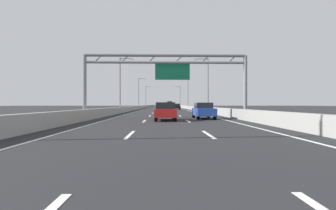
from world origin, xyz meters
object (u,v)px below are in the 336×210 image
Objects in this scene: streetlamp_left_far at (139,91)px; streetlamp_right_far at (187,91)px; streetlamp_left_mid at (121,81)px; streetlamp_right_distant at (180,95)px; blue_car at (203,110)px; red_car at (165,111)px; sign_gantry at (166,69)px; streetlamp_left_distant at (146,95)px; box_truck at (170,104)px; white_car at (163,105)px; black_car at (177,106)px; streetlamp_right_mid at (207,81)px.

streetlamp_left_far is 1.00× the size of streetlamp_right_far.
streetlamp_left_mid and streetlamp_right_distant have the same top height.
blue_car is at bearing -92.52° from streetlamp_right_distant.
streetlamp_left_mid is at bearing 108.57° from red_car.
streetlamp_right_far is 33.83m from streetlamp_right_distant.
streetlamp_left_far is (-7.55, 52.85, 0.56)m from sign_gantry.
streetlamp_right_far reaches higher than red_car.
streetlamp_left_distant is 23.31m from box_truck.
box_truck is at bearing 94.17° from streetlamp_right_far.
box_truck is (3.44, 106.88, -3.23)m from sign_gantry.
streetlamp_left_far is 1.00× the size of streetlamp_right_distant.
sign_gantry is at bearing -90.02° from white_car.
black_car is 0.96× the size of white_car.
red_car is 105.83m from white_car.
streetlamp_right_far is (14.93, 0.00, 0.00)m from streetlamp_left_far.
streetlamp_right_far is at bearing 0.00° from streetlamp_left_far.
streetlamp_left_distant is 2.30× the size of red_car.
blue_car is at bearing -82.77° from streetlamp_left_distant.
white_car is at bearing 89.98° from sign_gantry.
black_car is 1.02× the size of blue_car.
streetlamp_left_distant is (-14.93, 67.66, 0.00)m from streetlamp_right_mid.
streetlamp_right_mid is at bearing -90.00° from streetlamp_right_distant.
sign_gantry is 102.89m from white_car.
streetlamp_left_mid is 84.26m from white_car.
streetlamp_right_far and streetlamp_left_distant have the same top height.
streetlamp_right_mid is at bearing -77.55° from streetlamp_left_distant.
streetlamp_right_mid is at bearing -66.18° from streetlamp_left_far.
red_car is at bearing -147.62° from blue_car.
streetlamp_right_far reaches higher than blue_car.
streetlamp_right_far is 2.22× the size of blue_car.
sign_gantry is at bearing -111.20° from streetlamp_right_mid.
box_truck is (3.59, 109.90, 0.82)m from red_car.
box_truck is at bearing 90.05° from blue_car.
streetlamp_left_far is 2.18× the size of black_car.
streetlamp_right_far is 53.87m from blue_car.
streetlamp_left_far is (-14.93, 33.83, 0.00)m from streetlamp_right_mid.
black_car is 41.45m from blue_car.
black_car is at bearing 85.37° from red_car.
sign_gantry is 41.10m from black_car.
streetlamp_right_mid reaches higher than blue_car.
streetlamp_right_far is 1.00× the size of streetlamp_right_distant.
streetlamp_left_mid and streetlamp_right_far have the same top height.
streetlamp_right_distant is at bearing 90.00° from streetlamp_right_far.
streetlamp_left_mid is 69.28m from streetlamp_right_distant.
streetlamp_left_far is 2.30× the size of red_car.
blue_car is (-3.84, -53.53, -4.60)m from streetlamp_right_far.
black_car is at bearing -76.58° from streetlamp_left_distant.
sign_gantry reaches higher than red_car.
streetlamp_right_mid is 20.60m from blue_car.
streetlamp_right_distant is (0.00, 33.83, 0.00)m from streetlamp_right_far.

